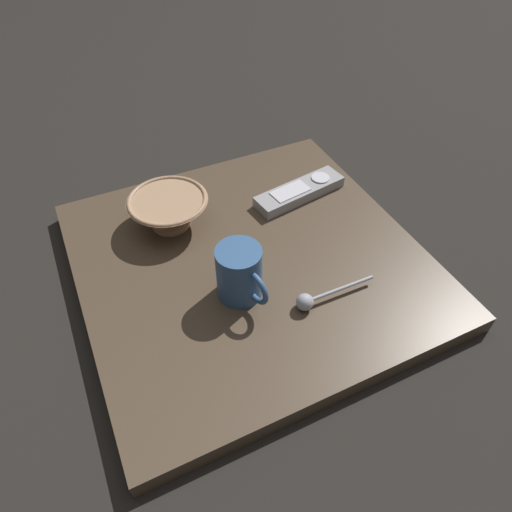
{
  "coord_description": "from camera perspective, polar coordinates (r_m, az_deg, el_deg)",
  "views": [
    {
      "loc": [
        -0.23,
        -0.52,
        0.62
      ],
      "look_at": [
        0.0,
        -0.02,
        0.05
      ],
      "focal_mm": 32.17,
      "sensor_mm": 36.0,
      "label": 1
    }
  ],
  "objects": [
    {
      "name": "coffee_mug",
      "position": [
        0.72,
        -2.0,
        -2.2
      ],
      "size": [
        0.07,
        0.11,
        0.1
      ],
      "color": "#33598C",
      "rests_on": "table"
    },
    {
      "name": "table",
      "position": [
        0.83,
        -0.76,
        -0.83
      ],
      "size": [
        0.59,
        0.58,
        0.03
      ],
      "color": "#4C3D2D",
      "rests_on": "ground"
    },
    {
      "name": "teaspoon",
      "position": [
        0.74,
        6.81,
        -5.45
      ],
      "size": [
        0.14,
        0.03,
        0.03
      ],
      "color": "#A3A5B2",
      "rests_on": "table"
    },
    {
      "name": "cereal_bowl",
      "position": [
        0.87,
        -10.77,
        5.67
      ],
      "size": [
        0.15,
        0.15,
        0.06
      ],
      "color": "tan",
      "rests_on": "table"
    },
    {
      "name": "ground_plane",
      "position": [
        0.84,
        -0.75,
        -1.63
      ],
      "size": [
        6.0,
        6.0,
        0.0
      ],
      "primitive_type": "plane",
      "color": "black"
    },
    {
      "name": "tv_remote_near",
      "position": [
        0.94,
        5.45,
        8.0
      ],
      "size": [
        0.2,
        0.08,
        0.03
      ],
      "color": "#9E9EA3",
      "rests_on": "table"
    }
  ]
}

